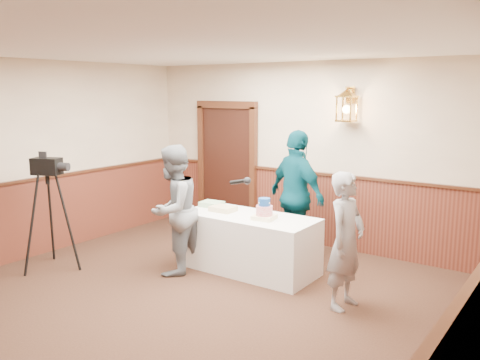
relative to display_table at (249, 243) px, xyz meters
The scene contains 10 objects.
ground 1.94m from the display_table, 87.02° to the right, with size 7.00×7.00×0.00m, color #321C13.
room_shell 1.85m from the display_table, 88.22° to the right, with size 6.02×7.02×2.81m.
display_table is the anchor object (origin of this frame).
tiered_cake 0.56m from the display_table, 10.78° to the right, with size 0.30×0.30×0.27m.
sheet_cake_yellow 0.59m from the display_table, behind, with size 0.32×0.25×0.07m, color #DEC285.
sheet_cake_green 0.84m from the display_table, 169.95° to the left, with size 0.30×0.24×0.07m, color #94C88D.
interviewer 1.09m from the display_table, 140.22° to the right, with size 1.56×0.91×1.68m.
baker 1.60m from the display_table, 13.04° to the right, with size 0.55×0.36×1.51m, color gray.
assistant_p 0.98m from the display_table, 69.58° to the left, with size 1.07×0.45×1.83m, color #063E4B.
tv_camera_rig 2.65m from the display_table, 146.34° to the right, with size 0.58×0.55×1.50m.
Camera 1 is at (3.53, -3.45, 2.36)m, focal length 38.00 mm.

